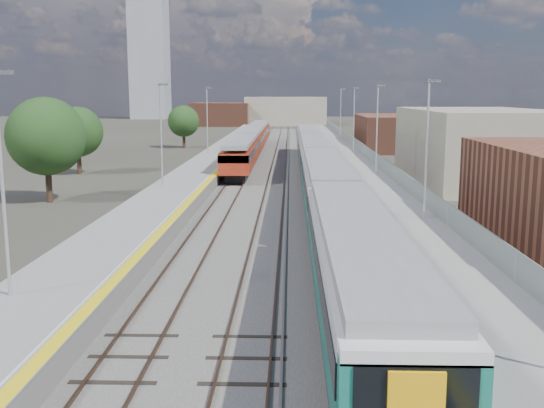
{
  "coord_description": "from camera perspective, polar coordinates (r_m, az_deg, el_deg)",
  "views": [
    {
      "loc": [
        -0.72,
        -12.42,
        7.75
      ],
      "look_at": [
        -1.66,
        19.54,
        2.2
      ],
      "focal_mm": 42.0,
      "sensor_mm": 36.0,
      "label": 1
    }
  ],
  "objects": [
    {
      "name": "ground",
      "position": [
        62.91,
        2.32,
        2.76
      ],
      "size": [
        320.0,
        320.0,
        0.0
      ],
      "primitive_type": "plane",
      "color": "#47443A",
      "rests_on": "ground"
    },
    {
      "name": "platform_right",
      "position": [
        65.59,
        6.93,
        3.45
      ],
      "size": [
        4.7,
        155.0,
        8.52
      ],
      "color": "slate",
      "rests_on": "ground"
    },
    {
      "name": "tree_a",
      "position": [
        48.29,
        -19.6,
        5.73
      ],
      "size": [
        5.58,
        5.58,
        7.56
      ],
      "color": "#382619",
      "rests_on": "ground"
    },
    {
      "name": "ballast_bed",
      "position": [
        65.4,
        0.32,
        3.06
      ],
      "size": [
        10.5,
        155.0,
        0.06
      ],
      "primitive_type": "cube",
      "color": "#565451",
      "rests_on": "ground"
    },
    {
      "name": "tree_c",
      "position": [
        93.5,
        -7.94,
        7.36
      ],
      "size": [
        4.52,
        4.52,
        6.12
      ],
      "color": "#382619",
      "rests_on": "ground"
    },
    {
      "name": "platform_left",
      "position": [
        65.84,
        -5.61,
        3.49
      ],
      "size": [
        4.3,
        155.0,
        8.52
      ],
      "color": "slate",
      "rests_on": "ground"
    },
    {
      "name": "tracks",
      "position": [
        67.04,
        0.87,
        3.29
      ],
      "size": [
        8.96,
        160.0,
        0.17
      ],
      "color": "#4C3323",
      "rests_on": "ground"
    },
    {
      "name": "buildings",
      "position": [
        152.05,
        -4.99,
        10.92
      ],
      "size": [
        72.0,
        185.5,
        40.0
      ],
      "color": "brown",
      "rests_on": "ground"
    },
    {
      "name": "green_train",
      "position": [
        49.47,
        4.25,
        3.31
      ],
      "size": [
        2.77,
        77.17,
        3.05
      ],
      "color": "black",
      "rests_on": "ground"
    },
    {
      "name": "tree_d",
      "position": [
        81.28,
        20.17,
        6.15
      ],
      "size": [
        3.95,
        3.95,
        5.36
      ],
      "color": "#382619",
      "rests_on": "ground"
    },
    {
      "name": "red_train",
      "position": [
        79.88,
        -1.77,
        5.69
      ],
      "size": [
        2.64,
        53.63,
        3.33
      ],
      "color": "black",
      "rests_on": "ground"
    },
    {
      "name": "tree_b",
      "position": [
        64.6,
        -17.03,
        6.2
      ],
      "size": [
        4.85,
        4.85,
        6.57
      ],
      "color": "#382619",
      "rests_on": "ground"
    }
  ]
}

